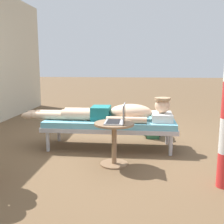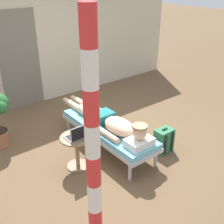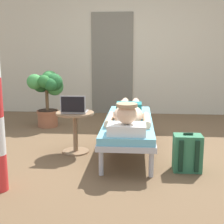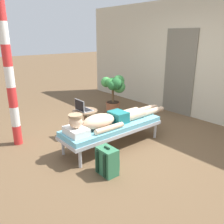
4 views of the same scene
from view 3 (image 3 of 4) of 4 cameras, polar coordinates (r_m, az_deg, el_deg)
The scene contains 9 objects.
ground_plane at distance 4.22m, azimuth 2.91°, elevation -6.45°, with size 40.00×40.00×0.00m, color brown.
house_wall_back at distance 6.44m, azimuth 3.84°, elevation 11.81°, with size 7.60×0.20×2.70m, color beige.
house_door_panel at distance 6.35m, azimuth 0.04°, elevation 8.87°, with size 0.84×0.03×2.04m, color #6D6759.
lounge_chair at distance 3.99m, azimuth 3.08°, elevation -2.35°, with size 0.62×1.90×0.42m.
person_reclining at distance 3.88m, azimuth 3.08°, elevation -0.09°, with size 0.53×2.17×0.33m.
side_table at distance 3.94m, azimuth -6.82°, elevation -2.43°, with size 0.48×0.48×0.52m.
laptop at distance 3.84m, azimuth -7.05°, elevation 0.66°, with size 0.31×0.24×0.23m.
backpack at distance 3.45m, azimuth 13.75°, elevation -7.39°, with size 0.30×0.26×0.42m.
potted_plant at distance 5.37m, azimuth -11.80°, elevation 3.93°, with size 0.58×0.55×0.95m.
Camera 3 is at (0.11, -4.02, 1.28)m, focal length 49.42 mm.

